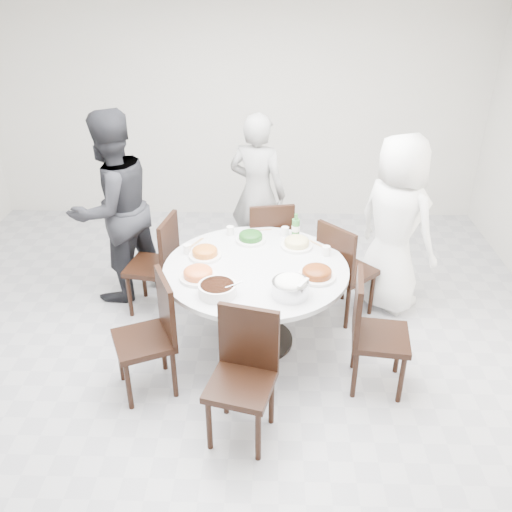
{
  "coord_description": "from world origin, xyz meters",
  "views": [
    {
      "loc": [
        0.42,
        -3.51,
        2.93
      ],
      "look_at": [
        0.32,
        0.33,
        0.82
      ],
      "focal_mm": 38.0,
      "sensor_mm": 36.0,
      "label": 1
    }
  ],
  "objects_px": {
    "chair_se": "(381,335)",
    "rice_bowl": "(290,288)",
    "diner_middle": "(257,193)",
    "chair_ne": "(348,269)",
    "dining_table": "(256,305)",
    "chair_n": "(268,243)",
    "diner_left": "(113,208)",
    "chair_nw": "(151,264)",
    "chair_s": "(241,383)",
    "soup_bowl": "(217,289)",
    "beverage_bottle": "(296,226)",
    "chair_sw": "(143,338)",
    "diner_right": "(395,225)"
  },
  "relations": [
    {
      "from": "chair_se",
      "to": "soup_bowl",
      "type": "xyz_separation_m",
      "value": [
        -1.22,
        0.09,
        0.32
      ]
    },
    {
      "from": "diner_left",
      "to": "chair_ne",
      "type": "bearing_deg",
      "value": 121.37
    },
    {
      "from": "dining_table",
      "to": "chair_ne",
      "type": "xyz_separation_m",
      "value": [
        0.82,
        0.46,
        0.1
      ]
    },
    {
      "from": "chair_n",
      "to": "beverage_bottle",
      "type": "xyz_separation_m",
      "value": [
        0.24,
        -0.45,
        0.4
      ]
    },
    {
      "from": "diner_right",
      "to": "soup_bowl",
      "type": "bearing_deg",
      "value": 84.63
    },
    {
      "from": "diner_middle",
      "to": "rice_bowl",
      "type": "distance_m",
      "value": 1.81
    },
    {
      "from": "chair_s",
      "to": "chair_sw",
      "type": "bearing_deg",
      "value": 162.99
    },
    {
      "from": "dining_table",
      "to": "diner_right",
      "type": "distance_m",
      "value": 1.47
    },
    {
      "from": "chair_s",
      "to": "diner_middle",
      "type": "height_order",
      "value": "diner_middle"
    },
    {
      "from": "chair_se",
      "to": "soup_bowl",
      "type": "distance_m",
      "value": 1.26
    },
    {
      "from": "diner_right",
      "to": "rice_bowl",
      "type": "bearing_deg",
      "value": 96.92
    },
    {
      "from": "chair_ne",
      "to": "diner_left",
      "type": "bearing_deg",
      "value": 39.42
    },
    {
      "from": "dining_table",
      "to": "rice_bowl",
      "type": "height_order",
      "value": "rice_bowl"
    },
    {
      "from": "dining_table",
      "to": "chair_se",
      "type": "height_order",
      "value": "chair_se"
    },
    {
      "from": "chair_n",
      "to": "chair_sw",
      "type": "height_order",
      "value": "same"
    },
    {
      "from": "chair_s",
      "to": "rice_bowl",
      "type": "xyz_separation_m",
      "value": [
        0.34,
        0.65,
        0.33
      ]
    },
    {
      "from": "soup_bowl",
      "to": "beverage_bottle",
      "type": "xyz_separation_m",
      "value": [
        0.61,
        0.93,
        0.08
      ]
    },
    {
      "from": "chair_s",
      "to": "diner_left",
      "type": "distance_m",
      "value": 2.27
    },
    {
      "from": "chair_ne",
      "to": "rice_bowl",
      "type": "height_order",
      "value": "chair_ne"
    },
    {
      "from": "dining_table",
      "to": "chair_ne",
      "type": "relative_size",
      "value": 1.58
    },
    {
      "from": "rice_bowl",
      "to": "beverage_bottle",
      "type": "relative_size",
      "value": 1.14
    },
    {
      "from": "chair_sw",
      "to": "chair_s",
      "type": "distance_m",
      "value": 0.87
    },
    {
      "from": "dining_table",
      "to": "chair_s",
      "type": "relative_size",
      "value": 1.58
    },
    {
      "from": "chair_ne",
      "to": "chair_s",
      "type": "xyz_separation_m",
      "value": [
        -0.89,
        -1.52,
        0.0
      ]
    },
    {
      "from": "dining_table",
      "to": "beverage_bottle",
      "type": "bearing_deg",
      "value": 56.31
    },
    {
      "from": "dining_table",
      "to": "chair_n",
      "type": "bearing_deg",
      "value": 84.33
    },
    {
      "from": "chair_n",
      "to": "chair_ne",
      "type": "bearing_deg",
      "value": 135.26
    },
    {
      "from": "diner_middle",
      "to": "chair_sw",
      "type": "bearing_deg",
      "value": 89.3
    },
    {
      "from": "diner_middle",
      "to": "beverage_bottle",
      "type": "height_order",
      "value": "diner_middle"
    },
    {
      "from": "chair_ne",
      "to": "chair_sw",
      "type": "bearing_deg",
      "value": 80.6
    },
    {
      "from": "rice_bowl",
      "to": "diner_right",
      "type": "bearing_deg",
      "value": 47.34
    },
    {
      "from": "chair_ne",
      "to": "soup_bowl",
      "type": "bearing_deg",
      "value": 86.37
    },
    {
      "from": "chair_nw",
      "to": "chair_se",
      "type": "relative_size",
      "value": 1.0
    },
    {
      "from": "chair_se",
      "to": "rice_bowl",
      "type": "distance_m",
      "value": 0.77
    },
    {
      "from": "chair_se",
      "to": "beverage_bottle",
      "type": "bearing_deg",
      "value": 38.39
    },
    {
      "from": "chair_s",
      "to": "chair_se",
      "type": "height_order",
      "value": "same"
    },
    {
      "from": "dining_table",
      "to": "diner_left",
      "type": "xyz_separation_m",
      "value": [
        -1.34,
        0.76,
        0.54
      ]
    },
    {
      "from": "dining_table",
      "to": "chair_se",
      "type": "bearing_deg",
      "value": -28.5
    },
    {
      "from": "chair_s",
      "to": "dining_table",
      "type": "bearing_deg",
      "value": 100.77
    },
    {
      "from": "chair_n",
      "to": "chair_s",
      "type": "bearing_deg",
      "value": 75.03
    },
    {
      "from": "chair_se",
      "to": "diner_middle",
      "type": "distance_m",
      "value": 2.15
    },
    {
      "from": "diner_right",
      "to": "chair_nw",
      "type": "bearing_deg",
      "value": 53.4
    },
    {
      "from": "chair_n",
      "to": "chair_se",
      "type": "height_order",
      "value": "same"
    },
    {
      "from": "chair_se",
      "to": "diner_left",
      "type": "relative_size",
      "value": 0.52
    },
    {
      "from": "chair_nw",
      "to": "chair_sw",
      "type": "bearing_deg",
      "value": 18.4
    },
    {
      "from": "chair_s",
      "to": "rice_bowl",
      "type": "height_order",
      "value": "chair_s"
    },
    {
      "from": "chair_ne",
      "to": "chair_n",
      "type": "height_order",
      "value": "same"
    },
    {
      "from": "chair_n",
      "to": "chair_nw",
      "type": "xyz_separation_m",
      "value": [
        -1.07,
        -0.46,
        0.0
      ]
    },
    {
      "from": "chair_ne",
      "to": "diner_middle",
      "type": "xyz_separation_m",
      "value": [
        -0.84,
        0.91,
        0.35
      ]
    },
    {
      "from": "chair_se",
      "to": "diner_left",
      "type": "bearing_deg",
      "value": 68.31
    }
  ]
}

